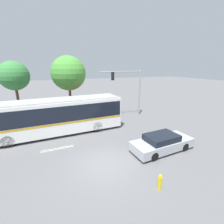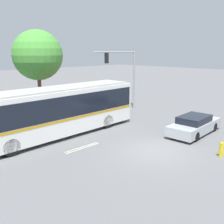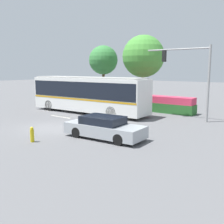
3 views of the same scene
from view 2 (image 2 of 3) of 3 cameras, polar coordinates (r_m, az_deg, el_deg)
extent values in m
plane|color=#5B5B5E|center=(15.12, 9.30, -8.52)|extent=(140.00, 140.00, 0.00)
cube|color=silver|center=(17.53, -11.56, 0.30)|extent=(11.76, 2.80, 2.92)
cube|color=black|center=(17.43, -11.63, 1.80)|extent=(11.53, 2.83, 1.40)
cube|color=#C68C14|center=(17.61, -11.50, -0.81)|extent=(11.65, 2.83, 0.14)
cube|color=#9D9D99|center=(17.26, -11.79, 5.19)|extent=(11.29, 2.59, 0.10)
cylinder|color=black|center=(15.11, -21.54, -7.30)|extent=(1.01, 0.33, 1.00)
cylinder|color=black|center=(19.10, -1.11, -2.10)|extent=(1.01, 0.33, 1.00)
cylinder|color=black|center=(20.65, -5.35, -0.97)|extent=(1.01, 0.33, 1.00)
cube|color=#9EA3A8|center=(18.68, 17.83, -3.09)|extent=(4.86, 2.06, 0.67)
cube|color=black|center=(18.43, 17.80, -1.50)|extent=(2.47, 1.72, 0.45)
cylinder|color=black|center=(20.35, 17.55, -2.31)|extent=(0.64, 0.25, 0.63)
cylinder|color=black|center=(19.76, 21.72, -3.10)|extent=(0.64, 0.25, 0.63)
cylinder|color=black|center=(17.85, 13.50, -4.22)|extent=(0.64, 0.25, 0.63)
cylinder|color=black|center=(17.17, 18.15, -5.22)|extent=(0.64, 0.25, 0.63)
cylinder|color=gray|center=(25.55, 4.90, 7.22)|extent=(0.18, 0.18, 5.75)
cylinder|color=gray|center=(23.52, 0.79, 13.16)|extent=(5.15, 0.12, 0.12)
cube|color=black|center=(22.76, -1.21, 11.89)|extent=(0.30, 0.22, 0.90)
cylinder|color=red|center=(22.84, -1.42, 12.65)|extent=(0.18, 0.02, 0.18)
cylinder|color=yellow|center=(22.85, -1.42, 11.90)|extent=(0.18, 0.02, 0.18)
cylinder|color=green|center=(22.86, -1.41, 11.15)|extent=(0.18, 0.02, 0.18)
cube|color=#286028|center=(24.26, -7.17, 0.97)|extent=(6.38, 1.30, 0.86)
cube|color=#CC3351|center=(24.11, -7.22, 2.70)|extent=(6.26, 1.23, 0.63)
cylinder|color=brown|center=(23.84, -15.68, 3.84)|extent=(0.33, 0.33, 3.71)
sphere|color=#479338|center=(23.55, -16.21, 12.04)|extent=(4.31, 4.31, 4.31)
cylinder|color=gold|center=(15.20, 23.08, -7.93)|extent=(0.22, 0.22, 0.70)
sphere|color=gold|center=(15.06, 23.23, -6.43)|extent=(0.18, 0.18, 0.18)
cube|color=silver|center=(15.50, -6.75, -7.85)|extent=(2.40, 0.16, 0.01)
cube|color=silver|center=(15.44, -6.54, -7.93)|extent=(2.40, 0.16, 0.01)
camera|label=1|loc=(8.50, 46.59, 12.80)|focal=24.81mm
camera|label=3|loc=(25.75, 54.06, 4.36)|focal=43.00mm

